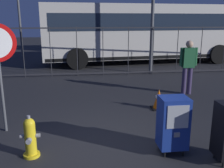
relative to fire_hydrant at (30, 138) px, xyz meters
name	(u,v)px	position (x,y,z in m)	size (l,w,h in m)	color
ground_plane	(104,148)	(1.26, 0.13, -0.35)	(60.00, 60.00, 0.00)	#262628
fire_hydrant	(30,138)	(0.00, 0.00, 0.00)	(0.33, 0.32, 0.75)	yellow
newspaper_box_primary	(173,122)	(2.43, -0.16, 0.22)	(0.48, 0.42, 1.02)	black
pedestrian	(188,64)	(4.15, 3.28, 0.60)	(0.55, 0.22, 1.67)	#382D51
traffic_cone	(159,99)	(2.87, 2.06, -0.09)	(0.36, 0.36, 0.53)	black
fence_barrier	(90,51)	(1.26, 6.32, 0.67)	(18.03, 0.04, 2.00)	#2D2D33
bus_near	(144,30)	(4.26, 9.32, 1.36)	(10.68, 3.51, 3.00)	beige
bus_far	(166,27)	(6.99, 14.01, 1.36)	(10.52, 2.83, 3.00)	beige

